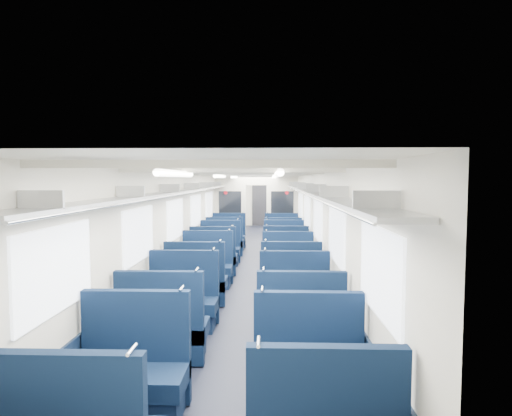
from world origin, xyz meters
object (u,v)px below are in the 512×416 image
Objects in this scene: seat_17 at (283,244)px; seat_19 at (282,238)px; seat_4 at (163,332)px; seat_5 at (300,332)px; seat_8 at (196,284)px; seat_11 at (288,270)px; seat_14 at (220,251)px; seat_15 at (284,250)px; seat_18 at (229,238)px; seat_7 at (295,305)px; seat_10 at (207,269)px; end_door at (260,205)px; seat_2 at (132,375)px; seat_12 at (214,259)px; seat_13 at (286,258)px; seat_9 at (291,284)px; bulkhead at (256,208)px; seat_3 at (309,378)px; seat_16 at (225,243)px; seat_6 at (183,304)px.

seat_17 is 1.00× the size of seat_19.
seat_4 and seat_5 have the same top height.
seat_11 is (1.66, 1.20, 0.00)m from seat_8.
seat_4 is 5.83m from seat_14.
seat_5 is at bearing -90.00° from seat_11.
seat_15 is 2.77m from seat_18.
seat_4 and seat_15 have the same top height.
seat_7 is 2.95m from seat_10.
end_door is 1.71× the size of seat_2.
seat_7 is at bearing -64.48° from seat_12.
seat_13 is at bearing 90.00° from seat_5.
seat_12 is at bearing 90.00° from seat_4.
seat_9 is (1.66, 2.39, 0.00)m from seat_4.
seat_17 is (0.83, -2.31, -0.87)m from bulkhead.
seat_3 is 1.00× the size of seat_9.
seat_15 is 2.21m from seat_19.
seat_15 is at bearing 90.00° from seat_3.
seat_9 is (0.00, 2.34, 0.00)m from seat_5.
seat_15 is at bearing -53.19° from seat_18.
seat_16 is 1.14m from seat_18.
seat_2 is 2.04m from seat_5.
seat_13 is (1.66, 4.82, 0.00)m from seat_4.
seat_3 is 1.00× the size of seat_14.
seat_11 is at bearing 90.00° from seat_7.
seat_8 is at bearing 145.18° from seat_7.
seat_6 is at bearing 90.00° from seat_4.
seat_18 is at bearing 90.00° from seat_12.
seat_10 is at bearing -98.40° from bulkhead.
seat_5 is at bearing -90.00° from seat_7.
end_door is 1.71× the size of seat_8.
seat_18 is (-0.83, -1.04, -0.87)m from bulkhead.
seat_12 is 1.00× the size of seat_19.
seat_9 and seat_18 have the same top height.
seat_6 is at bearing -90.00° from seat_10.
bulkhead is at bearing 100.69° from seat_13.
end_door is 5.82m from bulkhead.
end_door is 9.13m from seat_15.
seat_2 is at bearing -90.00° from seat_16.
seat_8 is (-1.66, 1.15, 0.00)m from seat_7.
end_door reaches higher than seat_6.
end_door is 12.76m from seat_8.
seat_16 is at bearing -145.77° from seat_19.
seat_4 is 8.34m from seat_19.
seat_11 is 1.31m from seat_13.
bulkhead reaches higher than end_door.
seat_9 is at bearing -74.00° from seat_18.
seat_9 is at bearing 36.51° from seat_6.
seat_2 is at bearing -100.11° from seat_19.
seat_6 and seat_9 have the same top height.
seat_11 is 4.96m from seat_18.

